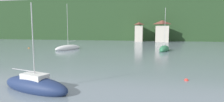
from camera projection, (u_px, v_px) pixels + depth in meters
wooded_hillside at (152, 24)px, 120.24m from camera, size 352.00×60.95×43.73m
shore_building_west at (139, 32)px, 83.40m from camera, size 3.48×6.24×8.73m
shore_building_westcentral at (162, 31)px, 80.83m from camera, size 5.73×5.27×9.46m
sailboat_near_3 at (35, 85)px, 16.16m from camera, size 7.54×3.94×8.00m
sailboat_far_4 at (68, 48)px, 49.27m from camera, size 5.47×8.61×12.53m
sailboat_far_5 at (164, 49)px, 46.64m from camera, size 3.68×8.00×11.22m
mooring_buoy_near at (29, 48)px, 52.85m from camera, size 0.47×0.47×0.47m
mooring_buoy_far at (186, 80)px, 19.30m from camera, size 0.43×0.43×0.43m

